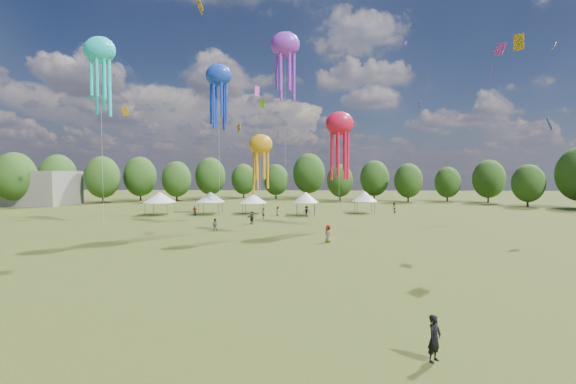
{
  "coord_description": "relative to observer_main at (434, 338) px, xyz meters",
  "views": [
    {
      "loc": [
        3.55,
        -16.68,
        7.57
      ],
      "look_at": [
        2.2,
        15.0,
        6.0
      ],
      "focal_mm": 24.08,
      "sensor_mm": 36.0,
      "label": 1
    }
  ],
  "objects": [
    {
      "name": "festival_tents",
      "position": [
        -15.28,
        54.68,
        2.16
      ],
      "size": [
        42.54,
        9.83,
        4.19
      ],
      "color": "#47474C",
      "rests_on": "ground"
    },
    {
      "name": "small_kites",
      "position": [
        -8.63,
        41.62,
        31.09
      ],
      "size": [
        72.96,
        59.65,
        45.78
      ],
      "color": "blue",
      "rests_on": "ground"
    },
    {
      "name": "treeline",
      "position": [
        -12.64,
        63.81,
        5.6
      ],
      "size": [
        201.57,
        95.24,
        13.43
      ],
      "color": "#38281C",
      "rests_on": "ground"
    },
    {
      "name": "spectator_near",
      "position": [
        -16.87,
        34.11,
        -0.13
      ],
      "size": [
        0.83,
        0.66,
        1.64
      ],
      "primitive_type": "imported",
      "rotation": [
        0.0,
        0.0,
        3.09
      ],
      "color": "gray",
      "rests_on": "ground"
    },
    {
      "name": "ground",
      "position": [
        -8.77,
        1.3,
        -0.94
      ],
      "size": [
        300.0,
        300.0,
        0.0
      ],
      "primitive_type": "plane",
      "color": "#384416",
      "rests_on": "ground"
    },
    {
      "name": "spectators_far",
      "position": [
        -6.37,
        46.24,
        -0.03
      ],
      "size": [
        37.39,
        32.36,
        1.92
      ],
      "color": "gray",
      "rests_on": "ground"
    },
    {
      "name": "observer_main",
      "position": [
        0.0,
        0.0,
        0.0
      ],
      "size": [
        0.81,
        0.8,
        1.89
      ],
      "primitive_type": "imported",
      "rotation": [
        0.0,
        0.0,
        0.75
      ],
      "color": "black",
      "rests_on": "ground"
    },
    {
      "name": "show_kites",
      "position": [
        -14.55,
        38.73,
        18.62
      ],
      "size": [
        36.39,
        16.22,
        29.13
      ],
      "color": "blue",
      "rests_on": "ground"
    }
  ]
}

